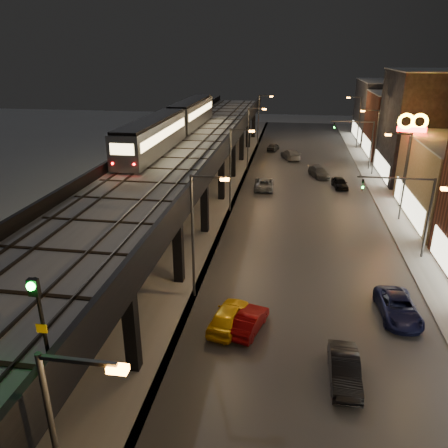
{
  "coord_description": "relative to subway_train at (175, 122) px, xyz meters",
  "views": [
    {
      "loc": [
        5.62,
        -13.53,
        16.44
      ],
      "look_at": [
        1.18,
        14.76,
        5.0
      ],
      "focal_mm": 35.0,
      "sensor_mm": 36.0,
      "label": 1
    }
  ],
  "objects": [
    {
      "name": "road_surface",
      "position": [
        16.0,
        -3.39,
        -8.28
      ],
      "size": [
        17.0,
        120.0,
        0.06
      ],
      "primitive_type": "cube",
      "color": "#46474D",
      "rests_on": "ground"
    },
    {
      "name": "sidewalk_right",
      "position": [
        26.0,
        -3.39,
        -8.24
      ],
      "size": [
        4.0,
        120.0,
        0.14
      ],
      "primitive_type": "cube",
      "color": "#9FA1A8",
      "rests_on": "ground"
    },
    {
      "name": "under_viaduct_pavement",
      "position": [
        2.5,
        -3.39,
        -8.28
      ],
      "size": [
        11.0,
        120.0,
        0.06
      ],
      "primitive_type": "cube",
      "color": "#9FA1A8",
      "rests_on": "ground"
    },
    {
      "name": "elevated_viaduct",
      "position": [
        2.5,
        -6.55,
        -2.7
      ],
      "size": [
        9.0,
        100.0,
        6.3
      ],
      "color": "black",
      "rests_on": "ground"
    },
    {
      "name": "viaduct_trackbed",
      "position": [
        2.49,
        -6.42,
        -1.93
      ],
      "size": [
        8.4,
        100.0,
        0.32
      ],
      "color": "#B2B7C1",
      "rests_on": "elevated_viaduct"
    },
    {
      "name": "viaduct_parapet_streetside",
      "position": [
        6.85,
        -6.39,
        -1.46
      ],
      "size": [
        0.3,
        100.0,
        1.1
      ],
      "primitive_type": "cube",
      "color": "black",
      "rests_on": "elevated_viaduct"
    },
    {
      "name": "viaduct_parapet_far",
      "position": [
        -1.85,
        -6.39,
        -1.46
      ],
      "size": [
        0.3,
        100.0,
        1.1
      ],
      "primitive_type": "cube",
      "color": "black",
      "rests_on": "elevated_viaduct"
    },
    {
      "name": "building_d",
      "position": [
        32.49,
        9.61,
        -1.24
      ],
      "size": [
        12.2,
        13.2,
        14.16
      ],
      "color": "black",
      "rests_on": "ground"
    },
    {
      "name": "building_e",
      "position": [
        32.49,
        23.61,
        -3.24
      ],
      "size": [
        12.2,
        12.2,
        10.16
      ],
      "color": "#5C2A1C",
      "rests_on": "ground"
    },
    {
      "name": "building_f",
      "position": [
        32.49,
        37.61,
        -2.74
      ],
      "size": [
        12.2,
        16.2,
        11.16
      ],
      "color": "#35343B",
      "rests_on": "ground"
    },
    {
      "name": "streetlight_left_1",
      "position": [
        8.07,
        -25.39,
        -3.08
      ],
      "size": [
        2.57,
        0.28,
        9.0
      ],
      "color": "#38383A",
      "rests_on": "ground"
    },
    {
      "name": "streetlight_left_2",
      "position": [
        8.07,
        -7.39,
        -3.08
      ],
      "size": [
        2.57,
        0.28,
        9.0
      ],
      "color": "#38383A",
      "rests_on": "ground"
    },
    {
      "name": "streetlight_right_2",
      "position": [
        25.23,
        -7.39,
        -3.08
      ],
      "size": [
        2.56,
        0.28,
        9.0
      ],
      "color": "#38383A",
      "rests_on": "ground"
    },
    {
      "name": "streetlight_left_3",
      "position": [
        8.07,
        10.61,
        -3.08
      ],
      "size": [
        2.57,
        0.28,
        9.0
      ],
      "color": "#38383A",
      "rests_on": "ground"
    },
    {
      "name": "streetlight_right_3",
      "position": [
        25.23,
        10.61,
        -3.08
      ],
      "size": [
        2.56,
        0.28,
        9.0
      ],
      "color": "#38383A",
      "rests_on": "ground"
    },
    {
      "name": "streetlight_left_4",
      "position": [
        8.07,
        28.61,
        -3.08
      ],
      "size": [
        2.57,
        0.28,
        9.0
      ],
      "color": "#38383A",
      "rests_on": "ground"
    },
    {
      "name": "streetlight_right_4",
      "position": [
        25.23,
        28.61,
        -3.08
      ],
      "size": [
        2.56,
        0.28,
        9.0
      ],
      "color": "#38383A",
      "rests_on": "ground"
    },
    {
      "name": "traffic_light_rig_a",
      "position": [
        24.34,
        -16.4,
        -3.82
      ],
      "size": [
        6.1,
        0.34,
        7.0
      ],
      "color": "#38383A",
      "rests_on": "ground"
    },
    {
      "name": "traffic_light_rig_b",
      "position": [
        24.34,
        13.6,
        -3.82
      ],
      "size": [
        6.1,
        0.34,
        7.0
      ],
      "color": "#38383A",
      "rests_on": "ground"
    },
    {
      "name": "subway_train",
      "position": [
        0.0,
        0.0,
        0.0
      ],
      "size": [
        2.86,
        34.83,
        3.41
      ],
      "color": "gray",
      "rests_on": "viaduct_trackbed"
    },
    {
      "name": "rail_signal",
      "position": [
        6.4,
        -41.05,
        0.6
      ],
      "size": [
        0.37,
        0.44,
        3.22
      ],
      "color": "black",
      "rests_on": "viaduct_trackbed"
    },
    {
      "name": "car_taxi",
      "position": [
        10.78,
        -28.73,
        -7.56
      ],
      "size": [
        2.54,
        4.69,
        1.51
      ],
      "primitive_type": "imported",
      "rotation": [
        0.0,
        0.0,
        2.97
      ],
      "color": "yellow",
      "rests_on": "ground"
    },
    {
      "name": "car_near_white",
      "position": [
        12.12,
        -28.94,
        -7.67
      ],
      "size": [
        2.32,
        4.13,
        1.29
      ],
      "primitive_type": "imported",
      "rotation": [
        0.0,
        0.0,
        2.88
      ],
      "color": "maroon",
      "rests_on": "ground"
    },
    {
      "name": "car_mid_silver",
      "position": [
        10.9,
        1.35,
        -7.61
      ],
      "size": [
        2.5,
        5.12,
        1.4
      ],
      "primitive_type": "imported",
      "rotation": [
        0.0,
        0.0,
        3.18
      ],
      "color": "gray",
      "rests_on": "ground"
    },
    {
      "name": "car_mid_dark",
      "position": [
        13.97,
        18.38,
        -7.56
      ],
      "size": [
        3.66,
        5.61,
        1.51
      ],
      "primitive_type": "imported",
      "rotation": [
        0.0,
        0.0,
        3.46
      ],
      "color": "#95969B",
      "rests_on": "ground"
    },
    {
      "name": "car_far_white",
      "position": [
        10.87,
        24.45,
        -7.67
      ],
      "size": [
        2.28,
        4.04,
        1.3
      ],
      "primitive_type": "imported",
      "rotation": [
        0.0,
        0.0,
        2.93
      ],
      "color": "#3A3A3B",
      "rests_on": "ground"
    },
    {
      "name": "car_onc_silver",
      "position": [
        17.54,
        -32.64,
        -7.61
      ],
      "size": [
        1.5,
        4.3,
        1.42
      ],
      "primitive_type": "imported",
      "rotation": [
        0.0,
        0.0,
        0.0
      ],
      "color": "black",
      "rests_on": "ground"
    },
    {
      "name": "car_onc_dark",
      "position": [
        21.6,
        -25.96,
        -7.62
      ],
      "size": [
        2.56,
        5.14,
        1.4
      ],
      "primitive_type": "imported",
      "rotation": [
        0.0,
        0.0,
        0.05
      ],
      "color": "#141948",
      "rests_on": "ground"
    },
    {
      "name": "car_onc_white",
      "position": [
        18.01,
        8.12,
        -7.64
      ],
      "size": [
        3.3,
        5.0,
        1.35
      ],
      "primitive_type": "imported",
      "rotation": [
        0.0,
        0.0,
        0.33
      ],
      "color": "#50555E",
      "rests_on": "ground"
    },
    {
      "name": "car_onc_red",
      "position": [
        20.41,
        3.13,
        -7.64
      ],
      "size": [
        2.13,
        4.13,
        1.34
      ],
      "primitive_type": "imported",
      "rotation": [
        0.0,
        0.0,
        0.14
      ],
      "color": "black",
      "rests_on": "ground"
    },
    {
      "name": "sign_mcdonalds",
      "position": [
        26.5,
        -3.01,
        0.13
      ],
      "size": [
        3.07,
        0.55,
        10.32
      ],
      "color": "#38383A",
      "rests_on": "ground"
    }
  ]
}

